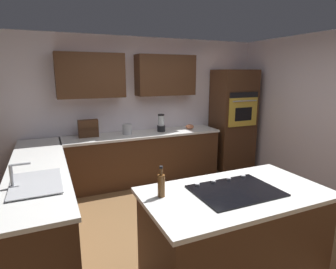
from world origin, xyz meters
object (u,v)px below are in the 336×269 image
(blender, at_px, (161,124))
(oil_bottle, at_px, (161,185))
(spice_rack, at_px, (88,128))
(kettle, at_px, (127,129))
(cooktop, at_px, (235,190))
(mixing_bowl, at_px, (190,127))
(wall_oven, at_px, (233,120))
(sink_unit, at_px, (35,183))

(blender, height_order, oil_bottle, blender)
(spice_rack, distance_m, kettle, 0.66)
(cooktop, distance_m, blender, 2.77)
(mixing_bowl, bearing_deg, blender, 0.00)
(cooktop, height_order, kettle, kettle)
(oil_bottle, bearing_deg, kettle, -99.13)
(cooktop, xyz_separation_m, oil_bottle, (0.66, -0.17, 0.10))
(mixing_bowl, xyz_separation_m, spice_rack, (1.90, -0.06, 0.11))
(cooktop, xyz_separation_m, blender, (-0.40, -2.74, 0.13))
(mixing_bowl, bearing_deg, spice_rack, -1.85)
(blender, xyz_separation_m, oil_bottle, (1.06, 2.56, -0.03))
(cooktop, bearing_deg, blender, -98.33)
(spice_rack, bearing_deg, kettle, 174.60)
(wall_oven, bearing_deg, mixing_bowl, -1.30)
(sink_unit, bearing_deg, kettle, -128.11)
(blender, xyz_separation_m, spice_rack, (1.30, -0.06, 0.01))
(kettle, bearing_deg, spice_rack, -5.40)
(mixing_bowl, xyz_separation_m, oil_bottle, (1.66, 2.56, 0.07))
(blender, distance_m, oil_bottle, 2.77)
(wall_oven, distance_m, oil_bottle, 3.68)
(sink_unit, bearing_deg, spice_rack, -112.46)
(kettle, xyz_separation_m, oil_bottle, (0.41, 2.56, 0.02))
(kettle, bearing_deg, blender, 180.00)
(cooktop, xyz_separation_m, kettle, (0.25, -2.74, 0.08))
(wall_oven, height_order, mixing_bowl, wall_oven)
(wall_oven, xyz_separation_m, spice_rack, (2.90, -0.08, 0.03))
(cooktop, bearing_deg, sink_unit, -28.61)
(spice_rack, height_order, kettle, spice_rack)
(cooktop, distance_m, kettle, 2.75)
(blender, relative_size, kettle, 1.75)
(blender, distance_m, spice_rack, 1.30)
(sink_unit, relative_size, kettle, 3.79)
(cooktop, height_order, spice_rack, spice_rack)
(cooktop, relative_size, kettle, 4.11)
(mixing_bowl, bearing_deg, wall_oven, 178.70)
(spice_rack, xyz_separation_m, kettle, (-0.65, 0.06, -0.06))
(kettle, distance_m, oil_bottle, 2.60)
(mixing_bowl, distance_m, spice_rack, 1.90)
(spice_rack, bearing_deg, blender, 177.29)
(spice_rack, bearing_deg, sink_unit, 67.54)
(kettle, bearing_deg, sink_unit, 51.89)
(oil_bottle, bearing_deg, spice_rack, -84.82)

